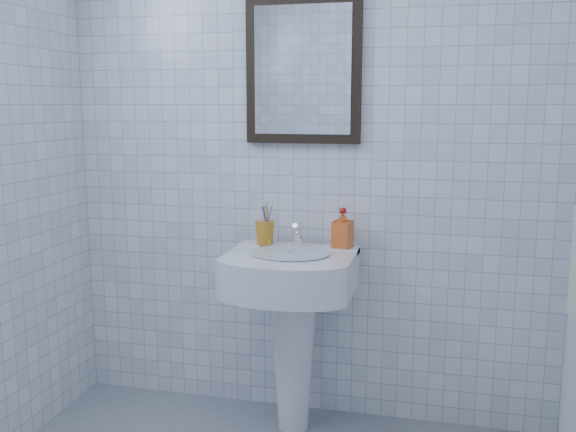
# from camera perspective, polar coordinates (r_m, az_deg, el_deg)

# --- Properties ---
(wall_back) EXTENTS (2.20, 0.02, 2.50)m
(wall_back) POSITION_cam_1_polar(r_m,az_deg,el_deg) (2.82, 1.84, 6.70)
(wall_back) COLOR white
(wall_back) RESTS_ON ground
(washbasin) EXTENTS (0.53, 0.39, 0.81)m
(washbasin) POSITION_cam_1_polar(r_m,az_deg,el_deg) (2.75, 0.37, -8.40)
(washbasin) COLOR white
(washbasin) RESTS_ON ground
(faucet) EXTENTS (0.04, 0.10, 0.11)m
(faucet) POSITION_cam_1_polar(r_m,az_deg,el_deg) (2.76, 0.84, -1.82)
(faucet) COLOR white
(faucet) RESTS_ON washbasin
(toothbrush_cup) EXTENTS (0.11, 0.11, 0.10)m
(toothbrush_cup) POSITION_cam_1_polar(r_m,az_deg,el_deg) (2.80, -2.08, -1.49)
(toothbrush_cup) COLOR orange
(toothbrush_cup) RESTS_ON washbasin
(soap_dispenser) EXTENTS (0.09, 0.09, 0.17)m
(soap_dispenser) POSITION_cam_1_polar(r_m,az_deg,el_deg) (2.74, 4.88, -1.06)
(soap_dispenser) COLOR red
(soap_dispenser) RESTS_ON washbasin
(wall_mirror) EXTENTS (0.50, 0.04, 0.62)m
(wall_mirror) POSITION_cam_1_polar(r_m,az_deg,el_deg) (2.81, 1.35, 12.81)
(wall_mirror) COLOR black
(wall_mirror) RESTS_ON wall_back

